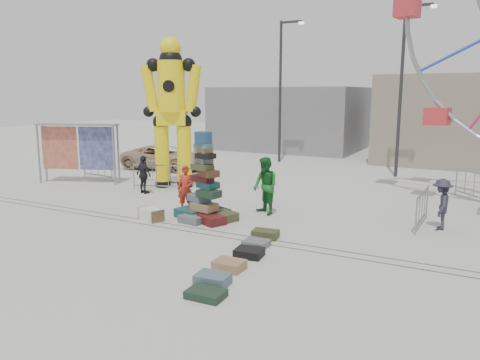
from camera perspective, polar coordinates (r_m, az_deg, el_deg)
The scene contains 26 objects.
ground at distance 12.99m, azimuth -5.08°, elevation -7.40°, with size 90.00×90.00×0.00m, color #9E9E99.
track_line_near at distance 13.47m, azimuth -3.68°, elevation -6.70°, with size 40.00×0.04×0.01m, color #47443F.
track_line_far at distance 13.80m, azimuth -2.81°, elevation -6.27°, with size 40.00×0.04×0.01m, color #47443F.
building_left at distance 34.83m, azimuth 6.35°, elevation 7.52°, with size 10.00×8.00×4.40m, color gray.
lamp_post_right at distance 23.65m, azimuth 19.28°, elevation 11.14°, with size 1.41×0.25×8.00m.
lamp_post_left at distance 27.51m, azimuth 5.12°, elevation 11.51°, with size 1.41×0.25×8.00m.
suitcase_tower at distance 14.96m, azimuth -4.28°, elevation -1.87°, with size 2.15×1.79×2.81m.
crash_test_dummy at distance 20.08m, azimuth -8.30°, elevation 8.78°, with size 2.50×1.48×6.48m.
banner_scaffold at distance 22.09m, azimuth -19.19°, elevation 4.78°, with size 3.66×1.87×2.66m.
steamer_trunk at distance 15.21m, azimuth -10.78°, elevation -4.13°, with size 0.81×0.47×0.38m, color silver.
row_case_0 at distance 13.16m, azimuth 3.11°, elevation -6.60°, with size 0.72×0.47×0.23m, color #3E4422.
row_case_1 at distance 12.44m, azimuth 2.00°, elevation -7.74°, with size 0.63×0.56×0.18m, color slate.
row_case_2 at distance 11.71m, azimuth 1.12°, elevation -8.85°, with size 0.68×0.55×0.21m, color black.
row_case_3 at distance 10.91m, azimuth -1.33°, elevation -10.32°, with size 0.69×0.53×0.22m, color #9C774F.
row_case_4 at distance 10.10m, azimuth -3.36°, elevation -12.00°, with size 0.71×0.52×0.24m, color slate.
row_case_5 at distance 9.54m, azimuth -4.18°, elevation -13.68°, with size 0.75×0.53×0.16m, color #1C3322.
barricade_dummy_a at distance 23.08m, azimuth -16.97°, elevation 1.50°, with size 2.00×0.10×1.10m, color gray, non-canonical shape.
barricade_dummy_b at distance 20.83m, azimuth -9.58°, elevation 0.88°, with size 2.00×0.10×1.10m, color gray, non-canonical shape.
barricade_dummy_c at distance 19.78m, azimuth -10.13°, elevation 0.35°, with size 2.00×0.10×1.10m, color gray, non-canonical shape.
barricade_wheel_front at distance 15.16m, azimuth 21.29°, elevation -3.32°, with size 2.00×0.10×1.10m, color gray, non-canonical shape.
barricade_wheel_back at distance 19.69m, azimuth 26.63°, elevation -0.66°, with size 2.00×0.10×1.10m, color gray, non-canonical shape.
pedestrian_red at distance 15.97m, azimuth -6.62°, elevation -1.06°, with size 0.58×0.38×1.60m, color #AF2919.
pedestrian_green at distance 15.53m, azimuth 3.10°, elevation -0.74°, with size 0.93×0.73×1.92m, color #186021.
pedestrian_black at distance 19.17m, azimuth -11.65°, elevation 0.64°, with size 0.90×0.38×1.54m, color black.
pedestrian_grey at distance 15.05m, azimuth 23.35°, elevation -2.73°, with size 0.99×0.57×1.53m, color #262531.
parked_suv at distance 25.20m, azimuth -9.22°, elevation 2.74°, with size 2.11×4.57×1.27m, color tan.
Camera 1 is at (6.75, -10.36, 3.99)m, focal length 35.00 mm.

